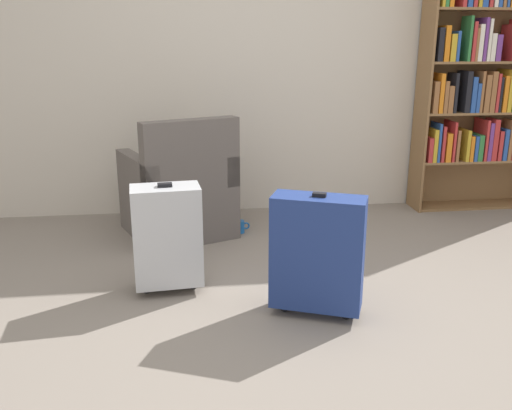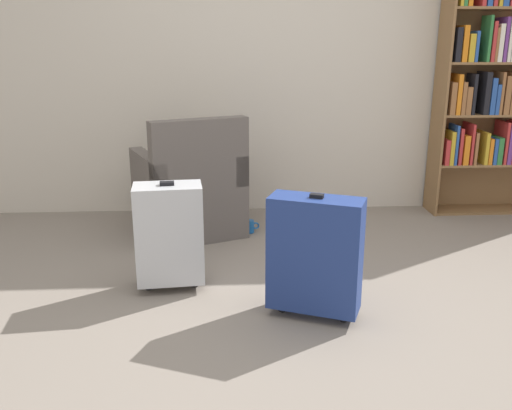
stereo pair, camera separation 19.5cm
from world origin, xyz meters
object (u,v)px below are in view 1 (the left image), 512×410
(suitcase_silver, at_px, (167,236))
(bookshelf, at_px, (490,76))
(armchair, at_px, (179,194))
(suitcase_navy_blue, at_px, (317,253))
(mug, at_px, (240,227))

(suitcase_silver, bearing_deg, bookshelf, 27.86)
(armchair, distance_m, suitcase_silver, 0.98)
(bookshelf, height_order, suitcase_silver, bookshelf)
(bookshelf, relative_size, suitcase_silver, 3.15)
(bookshelf, xyz_separation_m, suitcase_silver, (-2.66, -1.41, -0.79))
(armchair, xyz_separation_m, suitcase_silver, (-0.06, -0.98, 0.02))
(suitcase_navy_blue, bearing_deg, mug, 101.68)
(mug, height_order, suitcase_silver, suitcase_silver)
(mug, height_order, suitcase_navy_blue, suitcase_navy_blue)
(armchair, distance_m, mug, 0.52)
(mug, bearing_deg, armchair, 176.22)
(suitcase_silver, bearing_deg, mug, 61.91)
(armchair, bearing_deg, mug, -3.78)
(mug, xyz_separation_m, suitcase_silver, (-0.51, -0.95, 0.29))
(armchair, xyz_separation_m, suitcase_navy_blue, (0.73, -1.38, 0.04))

